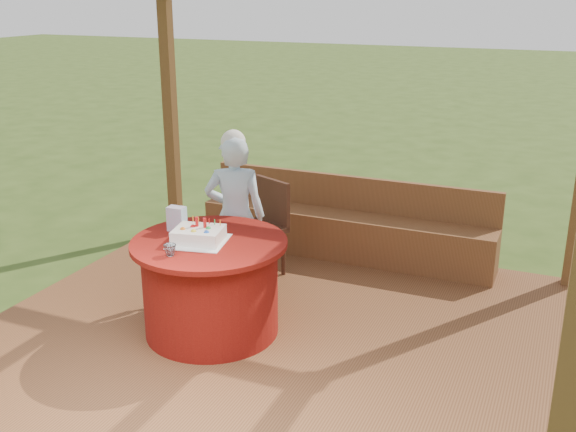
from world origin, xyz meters
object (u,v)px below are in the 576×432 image
object	(u,v)px
table	(211,286)
chair	(262,222)
birthday_cake	(199,235)
drinking_glass	(170,250)
gift_bag	(177,219)
elderly_woman	(235,214)
bench	(345,231)

from	to	relation	value
table	chair	distance (m)	1.25
birthday_cake	chair	bearing A→B (deg)	93.75
drinking_glass	gift_bag	bearing A→B (deg)	116.77
gift_bag	birthday_cake	bearing A→B (deg)	-29.66
chair	elderly_woman	world-z (taller)	elderly_woman
table	gift_bag	size ratio (longest dim) A/B	6.08
chair	gift_bag	world-z (taller)	gift_bag
table	drinking_glass	xyz separation A→B (m)	(-0.10, -0.38, 0.42)
table	chair	world-z (taller)	chair
chair	table	bearing A→B (deg)	-83.51
bench	birthday_cake	size ratio (longest dim) A/B	6.16
chair	gift_bag	size ratio (longest dim) A/B	4.56
table	elderly_woman	world-z (taller)	elderly_woman
gift_bag	elderly_woman	bearing A→B (deg)	72.08
elderly_woman	birthday_cake	world-z (taller)	elderly_woman
elderly_woman	table	bearing A→B (deg)	-77.74
chair	birthday_cake	size ratio (longest dim) A/B	1.86
elderly_woman	gift_bag	distance (m)	0.67
table	birthday_cake	distance (m)	0.44
bench	birthday_cake	distance (m)	2.14
bench	gift_bag	size ratio (longest dim) A/B	15.12
birthday_cake	gift_bag	xyz separation A→B (m)	(-0.29, 0.15, 0.04)
birthday_cake	gift_bag	bearing A→B (deg)	152.15
gift_bag	bench	bearing A→B (deg)	65.08
birthday_cake	drinking_glass	bearing A→B (deg)	-98.36
gift_bag	drinking_glass	xyz separation A→B (m)	(0.24, -0.47, -0.06)
table	gift_bag	xyz separation A→B (m)	(-0.34, 0.10, 0.48)
birthday_cake	gift_bag	world-z (taller)	gift_bag
bench	table	distance (m)	2.01
elderly_woman	birthday_cake	xyz separation A→B (m)	(0.10, -0.79, 0.08)
elderly_woman	birthday_cake	size ratio (longest dim) A/B	3.04
table	gift_bag	distance (m)	0.60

